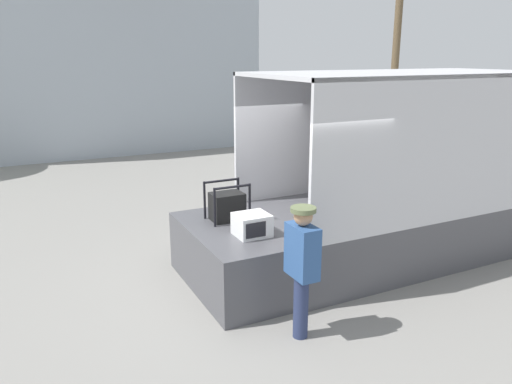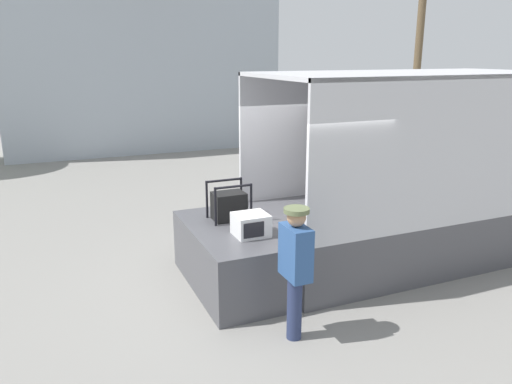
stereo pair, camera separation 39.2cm
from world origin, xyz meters
name	(u,v)px [view 1 (the left image)]	position (x,y,z in m)	size (l,w,h in m)	color
ground_plane	(267,278)	(0.00, 0.00, 0.00)	(160.00, 160.00, 0.00)	gray
box_truck	(465,189)	(4.10, 0.00, 0.92)	(7.15, 2.33, 3.04)	navy
tailgate_deck	(231,257)	(-0.58, 0.00, 0.45)	(1.16, 2.21, 0.90)	#4C4C51
microwave	(252,225)	(-0.44, -0.40, 1.05)	(0.45, 0.43, 0.30)	white
portable_generator	(228,206)	(-0.46, 0.37, 1.12)	(0.59, 0.44, 0.58)	black
worker_person	(302,260)	(-0.39, -1.62, 1.00)	(0.29, 0.44, 1.64)	navy
house_backdrop	(104,7)	(0.50, 14.20, 5.00)	(9.76, 7.80, 9.81)	#A8B2BC
utility_pole	(398,26)	(10.12, 8.90, 4.32)	(1.80, 0.28, 8.32)	brown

